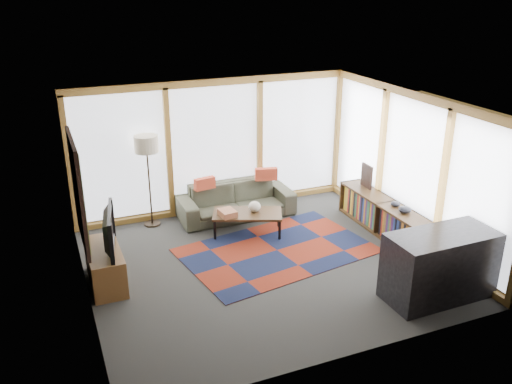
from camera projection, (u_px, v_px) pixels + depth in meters
name	position (u px, v px, depth m)	size (l,w,h in m)	color
ground	(265.00, 263.00, 8.76)	(5.50, 5.50, 0.00)	#292927
room_envelope	(280.00, 159.00, 8.86)	(5.52, 5.02, 2.62)	#3F342E
rug	(277.00, 250.00, 9.17)	(3.09, 1.99, 0.01)	maroon
sofa	(236.00, 201.00, 10.40)	(2.20, 0.86, 0.64)	#363729
pillow_left	(205.00, 183.00, 10.05)	(0.40, 0.12, 0.22)	#BD4027
pillow_right	(266.00, 174.00, 10.50)	(0.43, 0.13, 0.24)	#BD4027
floor_lamp	(149.00, 181.00, 9.84)	(0.43, 0.43, 1.72)	#2E2318
coffee_table	(247.00, 223.00, 9.73)	(1.22, 0.61, 0.41)	#31200E
book_stack	(227.00, 213.00, 9.51)	(0.26, 0.32, 0.11)	#9B5A39
vase	(255.00, 207.00, 9.67)	(0.22, 0.22, 0.19)	beige
bookshelf	(385.00, 218.00, 9.71)	(0.44, 2.42, 0.60)	#31200E
bowl_a	(405.00, 210.00, 9.15)	(0.22, 0.22, 0.11)	black
bowl_b	(395.00, 204.00, 9.41)	(0.17, 0.17, 0.08)	black
shelf_picture	(367.00, 176.00, 10.22)	(0.04, 0.34, 0.44)	black
tv_console	(105.00, 266.00, 8.10)	(0.48, 1.15, 0.57)	brown
television	(104.00, 230.00, 7.89)	(1.05, 0.14, 0.61)	black
bar_counter	(440.00, 266.00, 7.70)	(1.57, 0.73, 0.99)	black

